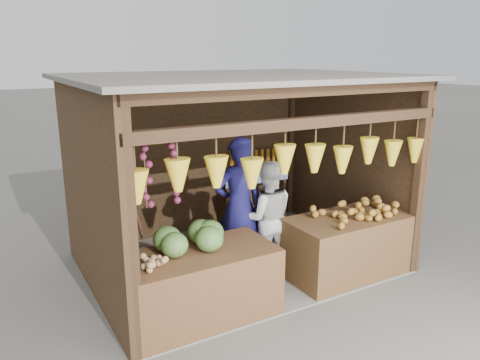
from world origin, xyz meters
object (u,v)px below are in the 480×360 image
Objects in this scene: man_standing at (239,207)px; vendor_seated at (124,228)px; counter_right at (349,245)px; woman_standing at (267,217)px; counter_left at (201,285)px.

man_standing reaches higher than vendor_seated.
counter_right is 0.92× the size of man_standing.
vendor_seated is (-2.74, 1.08, 0.41)m from counter_right.
man_standing reaches higher than woman_standing.
counter_left is at bearing -179.53° from counter_right.
man_standing is (-1.28, 0.76, 0.54)m from counter_right.
counter_left is at bearing 47.36° from woman_standing.
vendor_seated reaches higher than counter_left.
counter_right is 1.65× the size of vendor_seated.
counter_right is 1.11× the size of woman_standing.
man_standing is 0.42m from woman_standing.
man_standing is (0.94, 0.78, 0.54)m from counter_left.
vendor_seated is at bearing -6.41° from man_standing.
vendor_seated is (-0.53, 1.10, 0.42)m from counter_left.
vendor_seated is at bearing 115.65° from counter_left.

